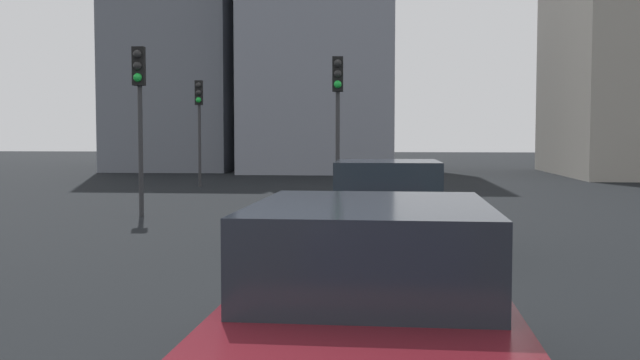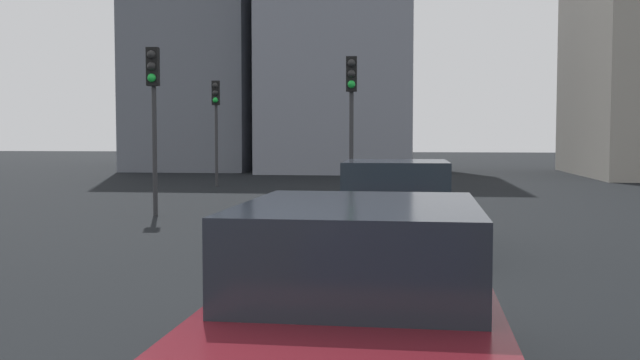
% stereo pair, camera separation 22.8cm
% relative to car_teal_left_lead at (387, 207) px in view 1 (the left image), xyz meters
% --- Properties ---
extents(car_teal_left_lead, '(4.29, 2.15, 1.50)m').
position_rel_car_teal_left_lead_xyz_m(car_teal_left_lead, '(0.00, 0.00, 0.00)').
color(car_teal_left_lead, '#19606B').
rests_on(car_teal_left_lead, ground_plane).
extents(car_maroon_left_second, '(4.65, 2.07, 1.46)m').
position_rel_car_teal_left_lead_xyz_m(car_maroon_left_second, '(-7.00, 0.07, -0.02)').
color(car_maroon_left_second, '#510F16').
rests_on(car_maroon_left_second, ground_plane).
extents(traffic_light_near_left, '(0.32, 0.29, 3.98)m').
position_rel_car_teal_left_lead_xyz_m(traffic_light_near_left, '(4.63, 5.81, 2.13)').
color(traffic_light_near_left, '#2D2D30').
rests_on(traffic_light_near_left, ground_plane).
extents(traffic_light_near_right, '(0.32, 0.29, 3.94)m').
position_rel_car_teal_left_lead_xyz_m(traffic_light_near_right, '(6.91, 1.32, 2.11)').
color(traffic_light_near_right, '#2D2D30').
rests_on(traffic_light_near_right, ground_plane).
extents(traffic_light_far_left, '(0.32, 0.30, 3.93)m').
position_rel_car_teal_left_lead_xyz_m(traffic_light_far_left, '(14.57, 7.02, 2.10)').
color(traffic_light_far_left, '#2D2D30').
rests_on(traffic_light_far_left, ground_plane).
extents(building_facade_center, '(11.05, 7.67, 16.37)m').
position_rel_car_teal_left_lead_xyz_m(building_facade_center, '(28.23, 3.62, 7.45)').
color(building_facade_center, gray).
rests_on(building_facade_center, ground_plane).
extents(building_facade_right, '(15.19, 6.60, 17.85)m').
position_rel_car_teal_left_lead_xyz_m(building_facade_right, '(31.75, 11.62, 8.20)').
color(building_facade_right, slate).
rests_on(building_facade_right, ground_plane).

